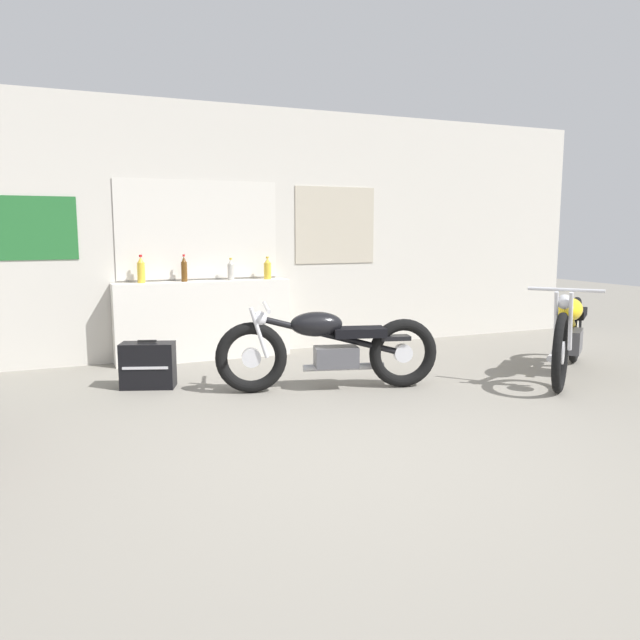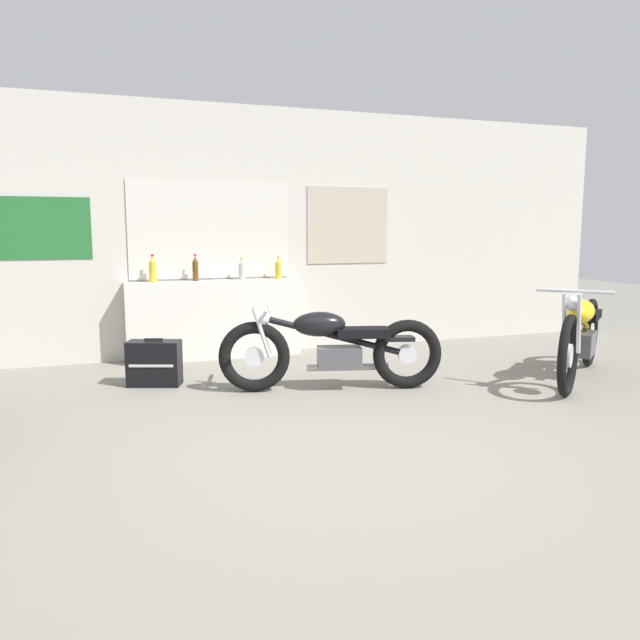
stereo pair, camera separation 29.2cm
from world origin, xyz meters
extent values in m
plane|color=gray|center=(0.00, 0.00, 0.00)|extent=(24.00, 24.00, 0.00)
cube|color=beige|center=(0.00, 3.57, 1.40)|extent=(10.00, 0.06, 2.80)
cube|color=silver|center=(-0.17, 3.54, 1.42)|extent=(1.72, 0.01, 1.01)
cube|color=beige|center=(-0.17, 3.53, 1.42)|extent=(1.78, 0.01, 1.07)
cube|color=#B2A893|center=(1.49, 3.54, 1.48)|extent=(1.03, 0.01, 0.91)
cube|color=#23662D|center=(-1.87, 3.54, 1.44)|extent=(0.90, 0.01, 0.64)
cube|color=silver|center=(-0.17, 3.39, 0.43)|extent=(1.92, 0.28, 0.87)
cylinder|color=gold|center=(-0.82, 3.41, 0.97)|extent=(0.08, 0.08, 0.21)
cone|color=gold|center=(-0.82, 3.41, 1.11)|extent=(0.07, 0.07, 0.06)
cylinder|color=red|center=(-0.82, 3.41, 1.15)|extent=(0.03, 0.03, 0.02)
cylinder|color=#5B3814|center=(-0.37, 3.40, 0.97)|extent=(0.06, 0.06, 0.21)
cone|color=#5B3814|center=(-0.37, 3.40, 1.11)|extent=(0.05, 0.05, 0.06)
cylinder|color=red|center=(-0.37, 3.40, 1.15)|extent=(0.03, 0.03, 0.02)
cylinder|color=#B7B2A8|center=(0.15, 3.39, 0.96)|extent=(0.07, 0.07, 0.18)
cone|color=#B7B2A8|center=(0.15, 3.39, 1.07)|extent=(0.06, 0.06, 0.05)
cylinder|color=gold|center=(0.15, 3.39, 1.10)|extent=(0.03, 0.03, 0.02)
cylinder|color=gold|center=(0.57, 3.38, 0.96)|extent=(0.08, 0.08, 0.18)
cone|color=gold|center=(0.57, 3.38, 1.08)|extent=(0.07, 0.07, 0.05)
cylinder|color=gold|center=(0.57, 3.38, 1.11)|extent=(0.03, 0.03, 0.02)
torus|color=black|center=(-0.11, 1.79, 0.31)|extent=(0.63, 0.26, 0.63)
cylinder|color=silver|center=(-0.11, 1.79, 0.31)|extent=(0.18, 0.11, 0.17)
torus|color=black|center=(1.21, 1.45, 0.31)|extent=(0.63, 0.26, 0.63)
cylinder|color=silver|center=(1.21, 1.45, 0.31)|extent=(0.18, 0.11, 0.17)
cube|color=#4C4C51|center=(0.62, 1.60, 0.30)|extent=(0.43, 0.31, 0.18)
cylinder|color=black|center=(0.62, 1.60, 0.48)|extent=(1.22, 0.37, 0.38)
ellipsoid|color=black|center=(0.44, 1.65, 0.60)|extent=(0.51, 0.35, 0.22)
cube|color=black|center=(0.81, 1.55, 0.52)|extent=(0.51, 0.35, 0.08)
cube|color=black|center=(1.13, 1.47, 0.46)|extent=(0.30, 0.20, 0.04)
cylinder|color=silver|center=(-0.06, 1.72, 0.54)|extent=(0.17, 0.08, 0.43)
cylinder|color=silver|center=(-0.03, 1.83, 0.54)|extent=(0.17, 0.08, 0.43)
cylinder|color=silver|center=(0.02, 1.76, 0.76)|extent=(0.19, 0.63, 0.03)
sphere|color=silver|center=(-0.04, 1.77, 0.66)|extent=(0.13, 0.13, 0.13)
cylinder|color=silver|center=(0.74, 1.71, 0.17)|extent=(0.75, 0.25, 0.06)
torus|color=black|center=(2.38, 0.73, 0.36)|extent=(0.60, 0.52, 0.71)
cylinder|color=silver|center=(2.38, 0.73, 0.36)|extent=(0.19, 0.17, 0.20)
torus|color=black|center=(3.46, 1.64, 0.36)|extent=(0.60, 0.52, 0.71)
cylinder|color=silver|center=(3.46, 1.64, 0.36)|extent=(0.19, 0.17, 0.20)
cube|color=#4C4C51|center=(2.97, 1.23, 0.34)|extent=(0.44, 0.42, 0.22)
cylinder|color=yellow|center=(2.97, 1.23, 0.56)|extent=(1.02, 0.87, 0.46)
ellipsoid|color=yellow|center=(2.83, 1.11, 0.67)|extent=(0.52, 0.49, 0.22)
cube|color=black|center=(3.14, 1.37, 0.59)|extent=(0.52, 0.49, 0.08)
cube|color=yellow|center=(3.40, 1.58, 0.53)|extent=(0.31, 0.29, 0.04)
cylinder|color=silver|center=(2.47, 0.73, 0.63)|extent=(0.15, 0.14, 0.53)
cylinder|color=silver|center=(2.39, 0.82, 0.63)|extent=(0.15, 0.14, 0.53)
cylinder|color=silver|center=(2.49, 0.82, 0.90)|extent=(0.44, 0.51, 0.03)
sphere|color=silver|center=(2.44, 0.78, 0.80)|extent=(0.13, 0.13, 0.13)
cylinder|color=silver|center=(2.96, 1.40, 0.20)|extent=(0.64, 0.55, 0.06)
cube|color=black|center=(-0.92, 2.33, 0.21)|extent=(0.52, 0.38, 0.41)
cube|color=silver|center=(-0.96, 2.22, 0.21)|extent=(0.38, 0.15, 0.02)
cube|color=black|center=(-0.92, 2.33, 0.43)|extent=(0.16, 0.08, 0.02)
camera|label=1|loc=(-1.66, -3.36, 1.42)|focal=35.00mm
camera|label=2|loc=(-1.39, -3.47, 1.42)|focal=35.00mm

